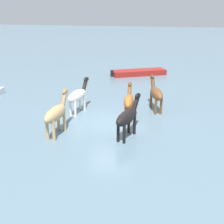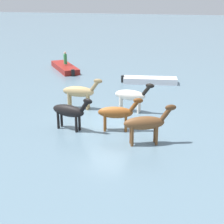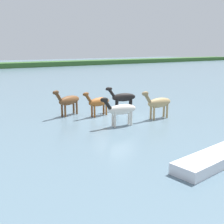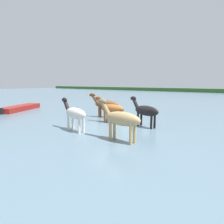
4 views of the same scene
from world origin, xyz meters
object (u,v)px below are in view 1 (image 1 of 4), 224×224
object	(u,v)px
horse_dun_straggler	(156,93)
boat_dinghy_port	(139,73)
horse_dark_mare	(129,101)
horse_gray_outer	(128,117)
horse_pinto_flank	(56,113)
horse_chestnut_trailing	(78,95)

from	to	relation	value
horse_dun_straggler	boat_dinghy_port	xyz separation A→B (m)	(-9.78, -2.77, -0.94)
horse_dark_mare	horse_gray_outer	distance (m)	2.58
horse_dun_straggler	boat_dinghy_port	distance (m)	10.21
horse_pinto_flank	horse_dun_straggler	bearing A→B (deg)	-42.02
horse_chestnut_trailing	horse_dun_straggler	distance (m)	4.82
horse_dark_mare	boat_dinghy_port	world-z (taller)	horse_dark_mare
horse_pinto_flank	horse_gray_outer	size ratio (longest dim) A/B	1.04
boat_dinghy_port	horse_pinto_flank	bearing A→B (deg)	-126.24
horse_dark_mare	boat_dinghy_port	xyz separation A→B (m)	(-11.55, -1.42, -0.87)
horse_pinto_flank	horse_chestnut_trailing	size ratio (longest dim) A/B	1.04
horse_pinto_flank	horse_dun_straggler	size ratio (longest dim) A/B	1.03
horse_gray_outer	boat_dinghy_port	world-z (taller)	horse_gray_outer
horse_gray_outer	horse_dark_mare	bearing A→B (deg)	23.93
horse_dark_mare	horse_gray_outer	bearing A→B (deg)	-178.98
horse_dark_mare	horse_pinto_flank	world-z (taller)	horse_pinto_flank
horse_gray_outer	horse_dun_straggler	distance (m)	4.40
horse_dun_straggler	horse_gray_outer	bearing A→B (deg)	147.79
horse_dark_mare	horse_gray_outer	size ratio (longest dim) A/B	0.97
horse_dark_mare	horse_dun_straggler	size ratio (longest dim) A/B	0.95
horse_dark_mare	boat_dinghy_port	distance (m)	11.67
horse_pinto_flank	horse_dun_straggler	world-z (taller)	horse_pinto_flank
horse_gray_outer	horse_dun_straggler	world-z (taller)	horse_dun_straggler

